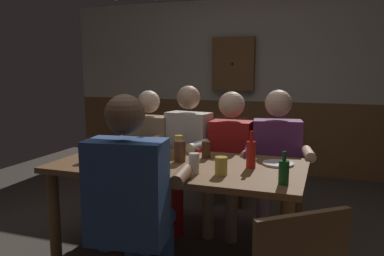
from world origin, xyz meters
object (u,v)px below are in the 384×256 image
object	(u,v)px
person_0	(146,148)
pint_glass_1	(206,150)
bottle_1	(284,172)
pint_glass_5	(194,163)
dining_table	(179,176)
bottle_0	(251,154)
person_4	(132,196)
plate_0	(278,164)
pint_glass_0	(179,145)
pint_glass_4	(221,166)
condiment_caddy	(138,150)
person_1	(184,149)
person_2	(229,154)
wall_dart_cabinet	(233,64)
pint_glass_6	(91,150)
chair_empty_near_left	(229,155)
pint_glass_2	(180,151)
person_3	(277,156)
pint_glass_3	(166,150)
table_candle	(192,161)

from	to	relation	value
person_0	pint_glass_1	size ratio (longest dim) A/B	9.41
bottle_1	pint_glass_5	size ratio (longest dim) A/B	1.46
dining_table	bottle_0	xyz separation A→B (m)	(0.51, 0.04, 0.20)
bottle_0	dining_table	bearing A→B (deg)	-175.61
person_4	plate_0	bearing A→B (deg)	43.81
pint_glass_0	pint_glass_4	world-z (taller)	pint_glass_0
condiment_caddy	person_1	bearing A→B (deg)	65.27
pint_glass_5	person_2	bearing A→B (deg)	89.87
pint_glass_1	wall_dart_cabinet	size ratio (longest dim) A/B	0.18
condiment_caddy	pint_glass_6	bearing A→B (deg)	-124.08
pint_glass_5	wall_dart_cabinet	bearing A→B (deg)	98.62
dining_table	plate_0	size ratio (longest dim) A/B	8.07
bottle_1	pint_glass_5	xyz separation A→B (m)	(-0.57, 0.04, -0.01)
bottle_0	pint_glass_0	xyz separation A→B (m)	(-0.61, 0.20, -0.02)
plate_0	pint_glass_5	distance (m)	0.64
chair_empty_near_left	pint_glass_4	world-z (taller)	chair_empty_near_left
person_1	person_2	bearing A→B (deg)	-169.73
person_1	pint_glass_5	bearing A→B (deg)	124.28
person_4	pint_glass_2	bearing A→B (deg)	81.78
person_3	wall_dart_cabinet	size ratio (longest dim) A/B	1.74
person_3	pint_glass_5	size ratio (longest dim) A/B	9.07
person_2	bottle_0	xyz separation A→B (m)	(0.31, -0.64, 0.15)
person_2	wall_dart_cabinet	xyz separation A→B (m)	(-0.43, 1.90, 0.79)
bottle_1	pint_glass_2	xyz separation A→B (m)	(-0.77, 0.32, 0.00)
person_0	pint_glass_3	size ratio (longest dim) A/B	9.50
pint_glass_3	wall_dart_cabinet	distance (m)	2.56
person_1	table_candle	world-z (taller)	person_1
person_2	pint_glass_6	xyz separation A→B (m)	(-0.85, -0.80, 0.13)
pint_glass_1	person_1	bearing A→B (deg)	127.82
condiment_caddy	pint_glass_1	distance (m)	0.56
wall_dart_cabinet	pint_glass_6	bearing A→B (deg)	-98.85
bottle_1	person_2	bearing A→B (deg)	120.86
person_0	plate_0	bearing A→B (deg)	160.55
bottle_0	pint_glass_0	bearing A→B (deg)	161.48
person_0	condiment_caddy	bearing A→B (deg)	111.15
table_candle	pint_glass_4	size ratio (longest dim) A/B	0.68
pint_glass_1	pint_glass_5	bearing A→B (deg)	-82.25
pint_glass_4	pint_glass_6	distance (m)	1.02
table_candle	pint_glass_3	distance (m)	0.32
pint_glass_2	table_candle	bearing A→B (deg)	-38.73
plate_0	pint_glass_2	xyz separation A→B (m)	(-0.69, -0.15, 0.07)
plate_0	wall_dart_cabinet	world-z (taller)	wall_dart_cabinet
person_2	person_4	bearing A→B (deg)	81.82
bottle_0	bottle_1	xyz separation A→B (m)	(0.25, -0.31, -0.02)
person_3	plate_0	world-z (taller)	person_3
person_3	bottle_1	bearing A→B (deg)	89.36
dining_table	pint_glass_0	bearing A→B (deg)	111.25
pint_glass_0	pint_glass_3	bearing A→B (deg)	-110.77
dining_table	wall_dart_cabinet	xyz separation A→B (m)	(-0.23, 2.58, 0.83)
person_3	person_4	world-z (taller)	person_4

